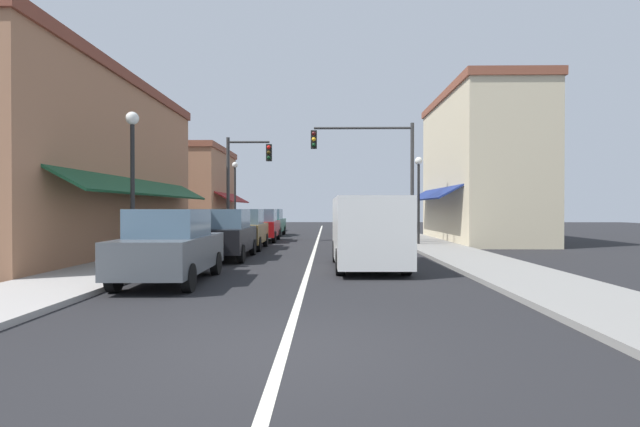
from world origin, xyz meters
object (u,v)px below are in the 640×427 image
Objects in this scene: van_in_lane at (367,230)px; traffic_signal_mast_arm at (378,162)px; traffic_signal_left_corner at (242,174)px; parked_car_far_left at (262,225)px; street_lamp_left_near at (132,163)px; parked_car_third_left at (244,229)px; parked_car_distant_left at (270,222)px; parked_car_second_left at (225,234)px; street_lamp_left_far at (235,187)px; street_lamp_right_mid at (419,185)px; parked_car_nearest_left at (171,246)px.

van_in_lane is 0.86× the size of traffic_signal_mast_arm.
traffic_signal_mast_arm is 7.33m from traffic_signal_left_corner.
street_lamp_left_near is (-1.87, -12.66, 2.18)m from parked_car_far_left.
parked_car_distant_left is (-0.14, 10.55, 0.00)m from parked_car_third_left.
parked_car_second_left is 4.55m from street_lamp_left_near.
traffic_signal_left_corner is at bearing -155.83° from parked_car_far_left.
traffic_signal_left_corner is at bearing -73.33° from street_lamp_left_far.
parked_car_far_left is 0.68× the size of traffic_signal_mast_arm.
parked_car_second_left is at bearing -144.22° from street_lamp_right_mid.
van_in_lane is 1.16× the size of street_lamp_left_near.
street_lamp_right_mid is (8.09, 11.16, 2.02)m from parked_car_nearest_left.
parked_car_distant_left is 18.42m from street_lamp_left_near.
street_lamp_left_far is at bearing 102.53° from parked_car_third_left.
parked_car_distant_left is 6.68m from traffic_signal_left_corner.
parked_car_nearest_left is 18.03m from street_lamp_left_far.
street_lamp_left_near is at bearing -127.32° from traffic_signal_mast_arm.
traffic_signal_mast_arm is 13.24m from street_lamp_left_near.
street_lamp_left_far is (-6.89, 14.83, 2.01)m from van_in_lane.
street_lamp_left_near is at bearing -118.24° from parked_car_second_left.
parked_car_third_left is at bearing 125.60° from van_in_lane.
parked_car_far_left is 4.47m from street_lamp_left_far.
parked_car_distant_left is 3.75m from street_lamp_left_far.
street_lamp_right_mid is at bearing -33.45° from street_lamp_left_far.
street_lamp_left_far is at bearing 94.92° from parked_car_nearest_left.
parked_car_distant_left is at bearing 82.85° from traffic_signal_left_corner.
parked_car_third_left is at bearing -78.73° from traffic_signal_left_corner.
parked_car_third_left is 0.73× the size of traffic_signal_left_corner.
traffic_signal_mast_arm is at bearing 47.41° from parked_car_second_left.
traffic_signal_left_corner reaches higher than parked_car_second_left.
parked_car_nearest_left is at bearing -91.99° from parked_car_far_left.
parked_car_distant_left is 0.98× the size of street_lamp_right_mid.
traffic_signal_mast_arm is at bearing 52.68° from street_lamp_left_near.
traffic_signal_mast_arm is at bearing -49.53° from parked_car_distant_left.
street_lamp_right_mid is (7.96, 5.74, 2.02)m from parked_car_second_left.
traffic_signal_mast_arm is 1.08× the size of traffic_signal_left_corner.
traffic_signal_mast_arm is (6.36, -7.73, 3.26)m from parked_car_distant_left.
van_in_lane is at bearing -110.79° from street_lamp_right_mid.
traffic_signal_left_corner reaches higher than parked_car_nearest_left.
van_in_lane reaches higher than parked_car_third_left.
parked_car_distant_left is (-0.19, 14.67, 0.00)m from parked_car_second_left.
parked_car_far_left is 8.85m from street_lamp_right_mid.
street_lamp_left_near reaches higher than parked_car_third_left.
street_lamp_left_far is (-2.09, 3.23, 2.28)m from parked_car_far_left.
van_in_lane is 9.98m from traffic_signal_mast_arm.
parked_car_distant_left is 12.26m from street_lamp_right_mid.
traffic_signal_left_corner is at bearing 116.61° from van_in_lane.
traffic_signal_mast_arm is at bearing -33.32° from street_lamp_left_far.
parked_car_third_left is at bearing 89.61° from parked_car_second_left.
parked_car_distant_left is 0.73× the size of traffic_signal_left_corner.
van_in_lane is (4.97, 2.95, 0.27)m from parked_car_nearest_left.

